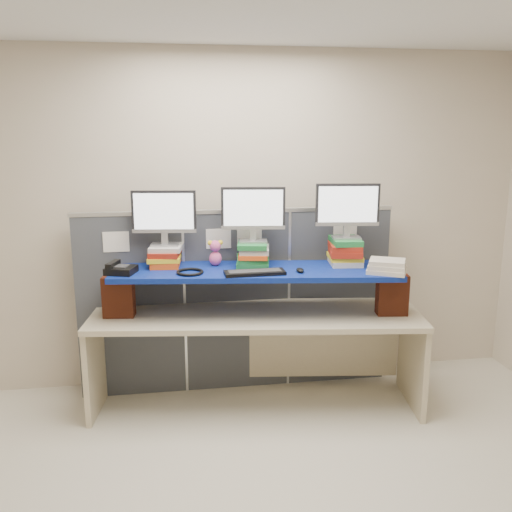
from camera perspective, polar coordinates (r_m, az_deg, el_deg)
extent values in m
cube|color=beige|center=(2.88, 2.42, -3.00)|extent=(5.00, 4.00, 2.80)
cube|color=#3D4047|center=(4.73, -12.42, -5.04)|extent=(0.85, 0.05, 1.50)
cube|color=#3D4047|center=(4.75, -1.89, -4.65)|extent=(0.85, 0.05, 1.50)
cube|color=#3D4047|center=(4.92, 8.19, -4.12)|extent=(0.85, 0.05, 1.50)
cube|color=silver|center=(4.57, -1.97, 4.52)|extent=(2.60, 0.06, 0.03)
cube|color=white|center=(4.57, -13.82, 1.39)|extent=(0.20, 0.00, 0.16)
cube|color=white|center=(4.57, -3.77, 1.74)|extent=(0.20, 0.00, 0.16)
cube|color=white|center=(4.59, -0.66, 1.84)|extent=(0.20, 0.00, 0.16)
cube|color=white|center=(4.77, 8.89, 2.11)|extent=(0.20, 0.00, 0.16)
cube|color=beige|center=(4.43, 0.00, -5.98)|extent=(2.61, 1.07, 0.04)
cube|color=beige|center=(4.71, -15.59, -10.32)|extent=(0.13, 0.69, 0.73)
cube|color=beige|center=(4.76, 15.40, -10.03)|extent=(0.13, 0.69, 0.73)
cube|color=maroon|center=(4.42, -13.58, -3.96)|extent=(0.24, 0.15, 0.31)
cube|color=maroon|center=(4.47, 13.46, -3.77)|extent=(0.24, 0.15, 0.31)
cube|color=#080C6D|center=(4.32, 0.00, -1.54)|extent=(2.21, 0.82, 0.04)
cube|color=#F35316|center=(4.47, -9.01, -0.65)|extent=(0.24, 0.31, 0.05)
cube|color=yellow|center=(4.45, -9.14, -0.16)|extent=(0.26, 0.29, 0.03)
cube|color=maroon|center=(4.45, -9.07, 0.33)|extent=(0.26, 0.31, 0.04)
cube|color=beige|center=(4.45, -8.95, 0.85)|extent=(0.28, 0.30, 0.04)
cube|color=#1F7635|center=(4.43, -0.32, -0.70)|extent=(0.29, 0.32, 0.03)
cube|color=#1F7635|center=(4.42, -0.37, -0.28)|extent=(0.27, 0.29, 0.03)
cube|color=#F35316|center=(4.42, -0.27, 0.17)|extent=(0.27, 0.32, 0.04)
cube|color=beige|center=(4.40, -0.16, 0.64)|extent=(0.27, 0.30, 0.04)
cube|color=#1F7635|center=(4.39, -0.35, 1.14)|extent=(0.27, 0.31, 0.04)
cube|color=beige|center=(4.51, 8.90, -0.56)|extent=(0.26, 0.29, 0.04)
cube|color=yellow|center=(4.50, 8.88, -0.08)|extent=(0.28, 0.29, 0.03)
cube|color=maroon|center=(4.48, 8.90, 0.36)|extent=(0.28, 0.30, 0.04)
cube|color=maroon|center=(4.48, 8.87, 0.95)|extent=(0.27, 0.32, 0.04)
cube|color=#1F7635|center=(4.48, 8.94, 1.51)|extent=(0.24, 0.31, 0.04)
cube|color=#9C9CA1|center=(4.44, -9.07, 1.13)|extent=(0.23, 0.16, 0.01)
cube|color=#9C9CA1|center=(4.43, -9.10, 1.78)|extent=(0.05, 0.05, 0.09)
cube|color=black|center=(4.39, -9.19, 4.40)|extent=(0.49, 0.10, 0.32)
cube|color=white|center=(4.37, -9.19, 4.36)|extent=(0.45, 0.06, 0.28)
cube|color=#9C9CA1|center=(4.39, -0.28, 1.50)|extent=(0.23, 0.16, 0.01)
cube|color=#9C9CA1|center=(4.38, -0.28, 2.16)|extent=(0.05, 0.05, 0.09)
cube|color=black|center=(4.35, -0.28, 4.80)|extent=(0.49, 0.10, 0.32)
cube|color=white|center=(4.33, -0.24, 4.77)|extent=(0.45, 0.06, 0.28)
cube|color=#9C9CA1|center=(4.46, 9.02, 1.83)|extent=(0.23, 0.16, 0.01)
cube|color=#9C9CA1|center=(4.45, 9.04, 2.48)|extent=(0.05, 0.05, 0.09)
cube|color=black|center=(4.42, 9.14, 5.09)|extent=(0.49, 0.10, 0.32)
cube|color=white|center=(4.40, 9.22, 5.05)|extent=(0.45, 0.06, 0.28)
cube|color=black|center=(4.16, -0.13, -1.68)|extent=(0.45, 0.16, 0.02)
cube|color=#2B2C2E|center=(4.16, -0.13, -1.49)|extent=(0.39, 0.11, 0.00)
ellipsoid|color=black|center=(4.23, 4.43, -1.42)|extent=(0.07, 0.11, 0.03)
cube|color=black|center=(4.30, -13.34, -1.38)|extent=(0.25, 0.24, 0.05)
cube|color=#2B2C2E|center=(4.29, -13.36, -1.00)|extent=(0.13, 0.13, 0.01)
cube|color=black|center=(4.31, -14.11, -0.78)|extent=(0.10, 0.19, 0.04)
torus|color=black|center=(4.21, -6.62, -1.60)|extent=(0.23, 0.23, 0.02)
ellipsoid|color=#E55796|center=(4.42, -4.08, -0.26)|extent=(0.10, 0.09, 0.11)
sphere|color=#E55796|center=(4.40, -4.10, 1.00)|extent=(0.09, 0.09, 0.09)
sphere|color=yellow|center=(4.39, -4.62, 1.32)|extent=(0.04, 0.04, 0.04)
sphere|color=yellow|center=(4.39, -3.59, 1.36)|extent=(0.04, 0.04, 0.04)
cube|color=beige|center=(4.31, 12.96, -1.43)|extent=(0.34, 0.32, 0.03)
cube|color=beige|center=(4.31, 12.98, -1.00)|extent=(0.33, 0.31, 0.03)
cube|color=beige|center=(4.30, 13.00, -0.58)|extent=(0.32, 0.29, 0.03)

